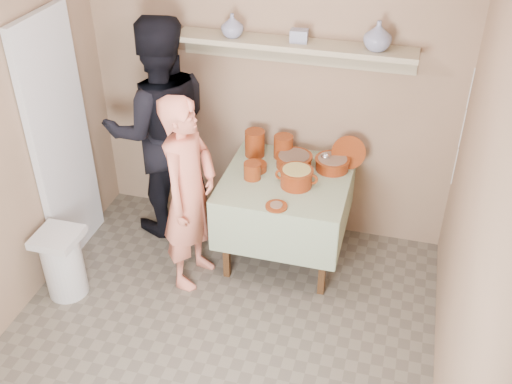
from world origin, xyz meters
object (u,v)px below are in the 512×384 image
(person_cook, at_px, (189,194))
(cazuela_rice, at_px, (296,176))
(serving_table, at_px, (286,190))
(trash_bin, at_px, (63,263))
(person_helper, at_px, (161,130))

(person_cook, xyz_separation_m, cazuela_rice, (0.73, 0.35, 0.06))
(person_cook, xyz_separation_m, serving_table, (0.63, 0.44, -0.14))
(cazuela_rice, xyz_separation_m, trash_bin, (-1.61, -0.79, -0.56))
(person_helper, height_order, cazuela_rice, person_helper)
(serving_table, relative_size, cazuela_rice, 2.95)
(person_cook, relative_size, serving_table, 1.61)
(person_cook, distance_m, cazuela_rice, 0.81)
(person_cook, height_order, serving_table, person_cook)
(trash_bin, bearing_deg, person_helper, 67.97)
(serving_table, xyz_separation_m, cazuela_rice, (0.09, -0.09, 0.20))
(person_helper, relative_size, cazuela_rice, 5.75)
(serving_table, xyz_separation_m, trash_bin, (-1.51, -0.88, -0.36))
(person_helper, bearing_deg, trash_bin, 37.98)
(person_cook, bearing_deg, cazuela_rice, -55.52)
(cazuela_rice, bearing_deg, serving_table, 136.11)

